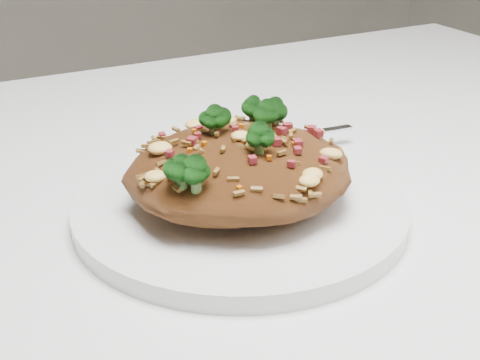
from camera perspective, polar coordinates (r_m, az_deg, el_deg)
name	(u,v)px	position (r m, az deg, el deg)	size (l,w,h in m)	color
dining_table	(204,304)	(0.56, -3.13, -10.52)	(1.20, 0.80, 0.75)	white
plate	(240,207)	(0.50, 0.00, -2.28)	(0.25, 0.25, 0.01)	white
fried_rice	(240,159)	(0.48, -0.01, 1.79)	(0.17, 0.15, 0.07)	brown
fork	(280,138)	(0.60, 3.42, 3.56)	(0.16, 0.03, 0.00)	silver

